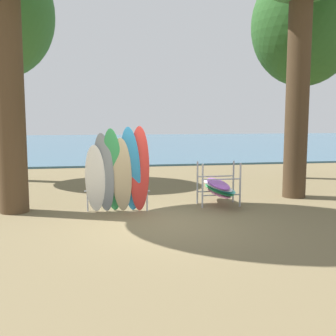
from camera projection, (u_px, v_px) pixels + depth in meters
The scene contains 5 objects.
ground_plane at pixel (163, 223), 9.90m from camera, with size 80.00×80.00×0.00m, color brown.
lake_water at pixel (114, 143), 38.56m from camera, with size 80.00×36.00×0.10m, color #38607A.
tree_mid_behind at pixel (304, 26), 16.45m from camera, with size 4.22×4.22×8.62m.
leaning_board_pile at pixel (118, 173), 10.79m from camera, with size 1.75×0.88×2.32m.
board_storage_rack at pixel (218, 187), 11.89m from camera, with size 1.15×2.13×1.25m.
Camera 1 is at (-1.50, -9.54, 2.55)m, focal length 44.06 mm.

